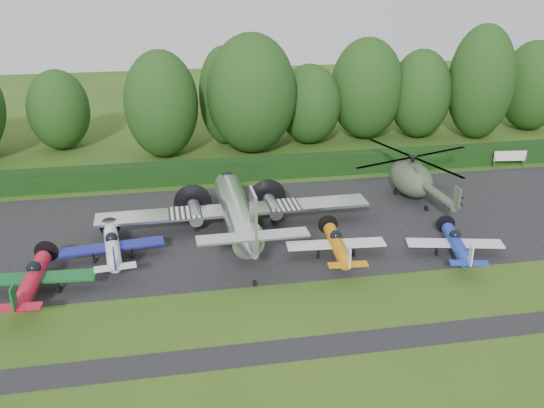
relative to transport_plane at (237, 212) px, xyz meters
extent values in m
plane|color=#294B15|center=(-0.34, -8.92, -1.89)|extent=(160.00, 160.00, 0.00)
cube|color=black|center=(-0.34, 1.08, -1.89)|extent=(70.00, 18.00, 0.01)
cube|color=black|center=(-0.34, -14.92, -1.89)|extent=(70.00, 2.00, 0.00)
cube|color=black|center=(-0.34, 12.08, -1.89)|extent=(90.00, 1.60, 2.00)
cylinder|color=white|center=(0.00, 0.32, -0.06)|extent=(2.21, 11.54, 2.21)
cone|color=white|center=(0.00, 6.79, -0.06)|extent=(2.21, 1.44, 2.21)
cone|color=white|center=(0.00, -6.60, 0.42)|extent=(2.21, 2.89, 2.21)
sphere|color=black|center=(0.00, 5.86, 0.42)|extent=(1.44, 1.44, 1.44)
cube|color=white|center=(0.00, 1.29, -0.35)|extent=(21.17, 2.31, 0.21)
cube|color=white|center=(-3.85, 1.29, -0.24)|extent=(2.50, 2.41, 0.05)
cube|color=white|center=(3.85, 1.29, -0.24)|extent=(2.50, 2.41, 0.05)
cylinder|color=white|center=(-3.08, 1.86, -0.59)|extent=(1.06, 3.08, 1.06)
cylinder|color=white|center=(3.08, 1.86, -0.59)|extent=(1.06, 3.08, 1.06)
cylinder|color=black|center=(-3.08, 4.03, -0.59)|extent=(3.08, 0.03, 3.08)
cylinder|color=black|center=(3.08, 4.03, -0.59)|extent=(3.08, 0.03, 3.08)
cube|color=white|center=(0.00, -7.37, 1.48)|extent=(7.22, 1.35, 0.13)
cube|color=white|center=(0.00, -7.66, 2.82)|extent=(0.17, 2.12, 3.66)
cylinder|color=black|center=(-3.08, 1.48, -1.65)|extent=(0.24, 0.87, 0.87)
cylinder|color=black|center=(3.08, 1.48, -1.65)|extent=(0.24, 0.87, 0.87)
cylinder|color=black|center=(0.00, -7.76, -1.72)|extent=(0.17, 0.42, 0.42)
cylinder|color=red|center=(-13.72, -6.60, -0.70)|extent=(1.04, 5.96, 1.04)
sphere|color=black|center=(-13.72, -5.95, -0.21)|extent=(0.91, 0.91, 0.91)
cube|color=#0D5B21|center=(-13.72, -6.06, -0.86)|extent=(7.59, 1.41, 0.15)
cube|color=red|center=(-13.72, -10.18, -0.43)|extent=(2.82, 0.76, 0.11)
cube|color=#0D5B21|center=(-13.72, -10.28, 0.28)|extent=(0.11, 0.87, 1.41)
cylinder|color=black|center=(-13.72, -2.75, -0.70)|extent=(1.63, 0.02, 1.63)
cylinder|color=black|center=(-15.13, -6.27, -1.70)|extent=(0.15, 0.48, 0.48)
cylinder|color=black|center=(-12.31, -6.27, -1.70)|extent=(0.15, 0.48, 0.48)
cylinder|color=black|center=(-13.72, -3.78, -1.72)|extent=(0.13, 0.43, 0.43)
cylinder|color=silver|center=(-9.08, -2.84, -0.77)|extent=(0.98, 5.61, 0.98)
sphere|color=black|center=(-9.08, -2.23, -0.31)|extent=(0.86, 0.86, 0.86)
cube|color=navy|center=(-9.08, -2.33, -0.92)|extent=(7.14, 1.33, 0.14)
cube|color=silver|center=(-9.08, -6.21, -0.51)|extent=(2.65, 0.71, 0.10)
cube|color=navy|center=(-9.08, -6.31, 0.15)|extent=(0.10, 0.82, 1.33)
cylinder|color=black|center=(-9.08, 0.78, -0.77)|extent=(1.53, 0.02, 1.53)
cylinder|color=black|center=(-10.40, -2.54, -1.71)|extent=(0.14, 0.45, 0.45)
cylinder|color=black|center=(-7.75, -2.54, -1.71)|extent=(0.14, 0.45, 0.45)
cylinder|color=black|center=(-9.08, -0.19, -1.73)|extent=(0.12, 0.41, 0.41)
cylinder|color=#CB7A0B|center=(6.39, -5.19, -0.79)|extent=(0.96, 5.49, 0.96)
sphere|color=black|center=(6.39, -4.59, -0.34)|extent=(0.84, 0.84, 0.84)
cube|color=silver|center=(6.39, -4.69, -0.94)|extent=(6.99, 1.30, 0.14)
cube|color=#CB7A0B|center=(6.39, -8.48, -0.54)|extent=(2.60, 0.70, 0.10)
cube|color=silver|center=(6.39, -8.58, 0.11)|extent=(0.10, 0.80, 1.30)
cylinder|color=black|center=(6.39, -1.64, -0.79)|extent=(1.50, 0.02, 1.50)
cylinder|color=black|center=(5.09, -4.89, -1.71)|extent=(0.14, 0.44, 0.44)
cylinder|color=black|center=(7.68, -4.89, -1.71)|extent=(0.14, 0.44, 0.44)
cylinder|color=black|center=(6.39, -2.59, -1.73)|extent=(0.12, 0.40, 0.40)
cylinder|color=#1D33AF|center=(14.70, -6.49, -0.83)|extent=(0.93, 5.31, 0.93)
sphere|color=black|center=(14.70, -5.91, -0.40)|extent=(0.81, 0.81, 0.81)
cube|color=silver|center=(14.70, -6.00, -0.97)|extent=(6.76, 1.25, 0.14)
cube|color=#1D33AF|center=(14.70, -9.67, -0.59)|extent=(2.51, 0.68, 0.10)
cube|color=silver|center=(14.70, -9.77, 0.04)|extent=(0.10, 0.77, 1.25)
cylinder|color=black|center=(14.70, -3.06, -0.83)|extent=(1.45, 0.02, 1.45)
cylinder|color=black|center=(13.44, -6.20, -1.72)|extent=(0.14, 0.42, 0.42)
cylinder|color=black|center=(15.95, -6.20, -1.72)|extent=(0.14, 0.42, 0.42)
cylinder|color=black|center=(14.70, -3.98, -1.74)|extent=(0.12, 0.39, 0.39)
ellipsoid|color=#3C4838|center=(15.90, 4.89, -0.11)|extent=(3.10, 5.68, 2.97)
cylinder|color=#3C4838|center=(15.90, 0.42, 0.19)|extent=(0.69, 5.95, 0.69)
cube|color=#3C4838|center=(15.90, -2.65, 1.09)|extent=(0.12, 0.89, 1.59)
cylinder|color=black|center=(15.90, 4.89, 1.38)|extent=(0.30, 0.30, 0.79)
cylinder|color=black|center=(15.90, 4.89, 1.83)|extent=(0.69, 0.69, 0.25)
cylinder|color=black|center=(15.90, 4.89, 1.83)|extent=(11.91, 11.91, 0.06)
cube|color=#3C4838|center=(15.90, 4.09, 1.04)|extent=(0.89, 1.98, 0.69)
ellipsoid|color=black|center=(15.90, 6.47, -0.01)|extent=(1.89, 1.89, 1.70)
cylinder|color=black|center=(14.90, 5.68, -1.59)|extent=(0.18, 0.56, 0.56)
cylinder|color=black|center=(16.89, 5.68, -1.59)|extent=(0.18, 0.56, 0.56)
cylinder|color=black|center=(15.90, 1.71, -1.64)|extent=(0.16, 0.48, 0.48)
cylinder|color=#3F3326|center=(27.05, 10.34, -1.28)|extent=(0.12, 0.12, 1.22)
cylinder|color=#3F3326|center=(30.09, 10.34, -1.28)|extent=(0.12, 0.12, 1.22)
cube|color=silver|center=(28.57, 10.34, -0.57)|extent=(3.24, 0.08, 1.01)
cylinder|color=black|center=(23.94, 22.53, -0.24)|extent=(0.70, 0.70, 3.30)
ellipsoid|color=#1B3912|center=(23.94, 22.53, 3.15)|extent=(6.96, 6.96, 10.08)
cylinder|color=black|center=(4.23, 20.54, 0.16)|extent=(0.70, 0.70, 4.11)
ellipsoid|color=#1B3912|center=(4.23, 20.54, 4.39)|extent=(9.42, 9.42, 12.56)
cylinder|color=black|center=(38.29, 23.17, -0.16)|extent=(0.70, 0.70, 3.47)
ellipsoid|color=#1B3912|center=(38.29, 23.17, 3.41)|extent=(7.54, 7.54, 10.61)
cylinder|color=black|center=(-5.15, 20.49, -0.07)|extent=(0.70, 0.70, 3.64)
ellipsoid|color=#1B3912|center=(-5.15, 20.49, 3.66)|extent=(7.59, 7.59, 11.11)
cylinder|color=black|center=(-16.05, 25.10, -0.48)|extent=(0.70, 0.70, 2.83)
ellipsoid|color=#1B3912|center=(-16.05, 25.10, 2.43)|extent=(6.59, 6.59, 8.65)
cylinder|color=black|center=(10.97, 22.51, -0.45)|extent=(0.70, 0.70, 2.89)
ellipsoid|color=#1B3912|center=(10.97, 22.51, 2.52)|extent=(7.00, 7.00, 8.83)
cylinder|color=black|center=(17.78, 23.38, -0.03)|extent=(0.70, 0.70, 3.73)
ellipsoid|color=#1B3912|center=(17.78, 23.38, 3.81)|extent=(8.21, 8.21, 11.40)
cylinder|color=black|center=(30.36, 20.97, 0.22)|extent=(0.70, 0.70, 4.22)
ellipsoid|color=#1B3912|center=(30.36, 20.97, 4.55)|extent=(7.31, 7.31, 12.89)
cylinder|color=black|center=(1.66, 23.89, -0.12)|extent=(0.70, 0.70, 3.55)
ellipsoid|color=#1B3912|center=(1.66, 23.89, 3.53)|extent=(5.51, 5.51, 10.84)
camera|label=1|loc=(-4.89, -41.66, 18.30)|focal=40.00mm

